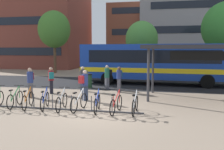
{
  "coord_description": "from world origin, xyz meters",
  "views": [
    {
      "loc": [
        2.58,
        -9.9,
        2.74
      ],
      "look_at": [
        -0.13,
        4.21,
        1.22
      ],
      "focal_mm": 37.84,
      "sensor_mm": 36.0,
      "label": 1
    }
  ],
  "objects_px": {
    "transit_shelter": "(207,48)",
    "parked_bicycle_green_1": "(15,99)",
    "parked_bicycle_blue_6": "(97,103)",
    "commuter_maroon_pack_2": "(30,80)",
    "street_tree_1": "(142,39)",
    "parked_bicycle_silver_4": "(62,102)",
    "parked_bicycle_blue_3": "(45,101)",
    "commuter_red_pack_1": "(84,83)",
    "commuter_teal_pack_3": "(119,77)",
    "parked_bicycle_orange_2": "(28,100)",
    "street_tree_3": "(54,29)",
    "trash_bin": "(88,81)",
    "commuter_black_pack_0": "(107,75)",
    "city_bus": "(157,62)",
    "parked_bicycle_white_8": "(135,105)",
    "commuter_olive_pack_5": "(83,77)",
    "parked_bicycle_red_7": "(116,104)",
    "parked_bicycle_white_5": "(79,102)",
    "commuter_teal_pack_4": "(51,78)"
  },
  "relations": [
    {
      "from": "transit_shelter",
      "to": "parked_bicycle_green_1",
      "type": "bearing_deg",
      "value": -155.51
    },
    {
      "from": "commuter_red_pack_1",
      "to": "commuter_teal_pack_4",
      "type": "xyz_separation_m",
      "value": [
        -2.69,
        1.6,
        0.0
      ]
    },
    {
      "from": "trash_bin",
      "to": "parked_bicycle_green_1",
      "type": "bearing_deg",
      "value": -106.37
    },
    {
      "from": "city_bus",
      "to": "commuter_red_pack_1",
      "type": "height_order",
      "value": "city_bus"
    },
    {
      "from": "parked_bicycle_red_7",
      "to": "commuter_black_pack_0",
      "type": "distance_m",
      "value": 6.41
    },
    {
      "from": "parked_bicycle_white_5",
      "to": "commuter_black_pack_0",
      "type": "distance_m",
      "value": 6.07
    },
    {
      "from": "commuter_black_pack_0",
      "to": "parked_bicycle_blue_6",
      "type": "bearing_deg",
      "value": 48.8
    },
    {
      "from": "street_tree_3",
      "to": "parked_bicycle_orange_2",
      "type": "bearing_deg",
      "value": -69.77
    },
    {
      "from": "parked_bicycle_white_8",
      "to": "commuter_black_pack_0",
      "type": "height_order",
      "value": "commuter_black_pack_0"
    },
    {
      "from": "commuter_maroon_pack_2",
      "to": "commuter_olive_pack_5",
      "type": "height_order",
      "value": "commuter_maroon_pack_2"
    },
    {
      "from": "city_bus",
      "to": "commuter_teal_pack_4",
      "type": "relative_size",
      "value": 7.26
    },
    {
      "from": "parked_bicycle_blue_3",
      "to": "commuter_black_pack_0",
      "type": "xyz_separation_m",
      "value": [
        1.71,
        6.04,
        0.58
      ]
    },
    {
      "from": "transit_shelter",
      "to": "commuter_black_pack_0",
      "type": "relative_size",
      "value": 4.2
    },
    {
      "from": "commuter_maroon_pack_2",
      "to": "commuter_teal_pack_3",
      "type": "distance_m",
      "value": 5.49
    },
    {
      "from": "commuter_teal_pack_3",
      "to": "parked_bicycle_orange_2",
      "type": "bearing_deg",
      "value": -31.14
    },
    {
      "from": "commuter_maroon_pack_2",
      "to": "street_tree_1",
      "type": "height_order",
      "value": "street_tree_1"
    },
    {
      "from": "parked_bicycle_orange_2",
      "to": "commuter_red_pack_1",
      "type": "height_order",
      "value": "commuter_red_pack_1"
    },
    {
      "from": "parked_bicycle_blue_3",
      "to": "street_tree_3",
      "type": "height_order",
      "value": "street_tree_3"
    },
    {
      "from": "parked_bicycle_green_1",
      "to": "transit_shelter",
      "type": "distance_m",
      "value": 10.32
    },
    {
      "from": "parked_bicycle_blue_6",
      "to": "parked_bicycle_green_1",
      "type": "bearing_deg",
      "value": 82.36
    },
    {
      "from": "commuter_teal_pack_4",
      "to": "parked_bicycle_silver_4",
      "type": "bearing_deg",
      "value": -179.41
    },
    {
      "from": "commuter_olive_pack_5",
      "to": "street_tree_1",
      "type": "distance_m",
      "value": 11.26
    },
    {
      "from": "commuter_maroon_pack_2",
      "to": "commuter_olive_pack_5",
      "type": "distance_m",
      "value": 3.52
    },
    {
      "from": "parked_bicycle_white_5",
      "to": "transit_shelter",
      "type": "height_order",
      "value": "transit_shelter"
    },
    {
      "from": "parked_bicycle_orange_2",
      "to": "commuter_black_pack_0",
      "type": "height_order",
      "value": "commuter_black_pack_0"
    },
    {
      "from": "city_bus",
      "to": "street_tree_3",
      "type": "xyz_separation_m",
      "value": [
        -12.02,
        7.32,
        3.39
      ]
    },
    {
      "from": "commuter_black_pack_0",
      "to": "street_tree_3",
      "type": "height_order",
      "value": "street_tree_3"
    },
    {
      "from": "city_bus",
      "to": "commuter_teal_pack_3",
      "type": "relative_size",
      "value": 7.26
    },
    {
      "from": "parked_bicycle_white_8",
      "to": "commuter_black_pack_0",
      "type": "bearing_deg",
      "value": 25.22
    },
    {
      "from": "city_bus",
      "to": "transit_shelter",
      "type": "height_order",
      "value": "city_bus"
    },
    {
      "from": "parked_bicycle_blue_6",
      "to": "commuter_red_pack_1",
      "type": "bearing_deg",
      "value": 24.69
    },
    {
      "from": "parked_bicycle_blue_3",
      "to": "commuter_black_pack_0",
      "type": "height_order",
      "value": "commuter_black_pack_0"
    },
    {
      "from": "parked_bicycle_blue_6",
      "to": "commuter_red_pack_1",
      "type": "relative_size",
      "value": 1.03
    },
    {
      "from": "parked_bicycle_orange_2",
      "to": "transit_shelter",
      "type": "distance_m",
      "value": 9.7
    },
    {
      "from": "parked_bicycle_green_1",
      "to": "commuter_black_pack_0",
      "type": "height_order",
      "value": "commuter_black_pack_0"
    },
    {
      "from": "parked_bicycle_blue_3",
      "to": "commuter_black_pack_0",
      "type": "distance_m",
      "value": 6.31
    },
    {
      "from": "parked_bicycle_silver_4",
      "to": "parked_bicycle_blue_3",
      "type": "bearing_deg",
      "value": 79.52
    },
    {
      "from": "parked_bicycle_blue_3",
      "to": "parked_bicycle_silver_4",
      "type": "xyz_separation_m",
      "value": [
        0.86,
        -0.07,
        0.0
      ]
    },
    {
      "from": "transit_shelter",
      "to": "commuter_maroon_pack_2",
      "type": "relative_size",
      "value": 4.13
    },
    {
      "from": "parked_bicycle_silver_4",
      "to": "street_tree_3",
      "type": "height_order",
      "value": "street_tree_3"
    },
    {
      "from": "parked_bicycle_red_7",
      "to": "parked_bicycle_white_8",
      "type": "height_order",
      "value": "same"
    },
    {
      "from": "parked_bicycle_orange_2",
      "to": "parked_bicycle_red_7",
      "type": "distance_m",
      "value": 4.27
    },
    {
      "from": "parked_bicycle_green_1",
      "to": "commuter_red_pack_1",
      "type": "distance_m",
      "value": 3.55
    },
    {
      "from": "city_bus",
      "to": "parked_bicycle_blue_3",
      "type": "xyz_separation_m",
      "value": [
        -5.11,
        -9.08,
        -1.39
      ]
    },
    {
      "from": "parked_bicycle_blue_6",
      "to": "parked_bicycle_blue_3",
      "type": "bearing_deg",
      "value": 82.74
    },
    {
      "from": "parked_bicycle_blue_6",
      "to": "commuter_teal_pack_3",
      "type": "distance_m",
      "value": 5.12
    },
    {
      "from": "parked_bicycle_blue_3",
      "to": "trash_bin",
      "type": "relative_size",
      "value": 1.64
    },
    {
      "from": "parked_bicycle_blue_3",
      "to": "transit_shelter",
      "type": "height_order",
      "value": "transit_shelter"
    },
    {
      "from": "parked_bicycle_silver_4",
      "to": "commuter_maroon_pack_2",
      "type": "relative_size",
      "value": 1.0
    },
    {
      "from": "commuter_olive_pack_5",
      "to": "parked_bicycle_blue_6",
      "type": "bearing_deg",
      "value": 51.27
    }
  ]
}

